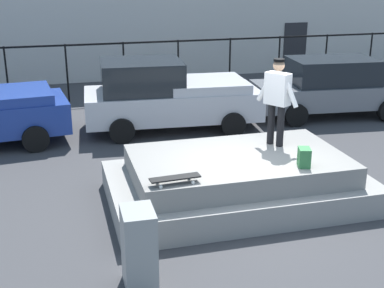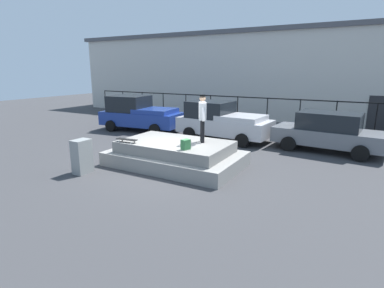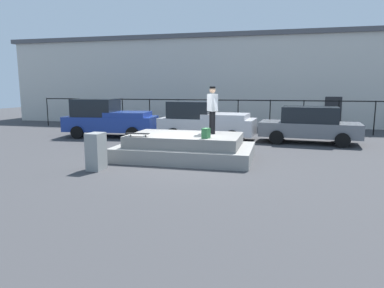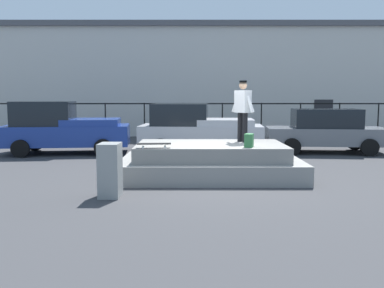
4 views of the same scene
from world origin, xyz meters
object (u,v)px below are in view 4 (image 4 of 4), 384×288
object	(u,v)px
backpack	(249,141)
car_blue_pickup_near	(62,128)
car_grey_sedan_far	(325,130)
skateboarder	(242,107)
car_silver_pickup_mid	(197,128)
utility_box	(110,170)
skateboard	(154,144)

from	to	relation	value
backpack	car_blue_pickup_near	bearing A→B (deg)	66.12
car_grey_sedan_far	skateboarder	bearing A→B (deg)	-129.82
skateboarder	car_silver_pickup_mid	size ratio (longest dim) A/B	0.36
backpack	utility_box	xyz separation A→B (m)	(-3.20, -1.52, -0.48)
skateboarder	utility_box	bearing A→B (deg)	-139.34
skateboarder	skateboard	xyz separation A→B (m)	(-2.35, -1.39, -0.89)
car_silver_pickup_mid	car_grey_sedan_far	world-z (taller)	car_silver_pickup_mid
car_blue_pickup_near	utility_box	distance (m)	7.68
skateboarder	car_blue_pickup_near	distance (m)	7.70
car_grey_sedan_far	car_silver_pickup_mid	bearing A→B (deg)	-179.05
skateboarder	car_grey_sedan_far	bearing A→B (deg)	50.18
car_grey_sedan_far	utility_box	bearing A→B (deg)	-133.78
car_silver_pickup_mid	car_grey_sedan_far	size ratio (longest dim) A/B	1.03
skateboard	utility_box	size ratio (longest dim) A/B	0.72
car_blue_pickup_near	utility_box	size ratio (longest dim) A/B	4.13
backpack	utility_box	world-z (taller)	backpack
car_blue_pickup_near	car_silver_pickup_mid	distance (m)	5.15
backpack	car_grey_sedan_far	bearing A→B (deg)	-16.38
backpack	utility_box	bearing A→B (deg)	132.10
car_silver_pickup_mid	utility_box	world-z (taller)	car_silver_pickup_mid
skateboard	car_silver_pickup_mid	size ratio (longest dim) A/B	0.18
car_silver_pickup_mid	utility_box	xyz separation A→B (m)	(-1.98, -7.16, -0.36)
skateboarder	car_silver_pickup_mid	distance (m)	4.68
skateboard	utility_box	distance (m)	1.64
car_blue_pickup_near	skateboarder	bearing A→B (deg)	-33.80
car_grey_sedan_far	skateboard	bearing A→B (deg)	-136.02
skateboarder	car_grey_sedan_far	distance (m)	5.96
skateboarder	car_blue_pickup_near	bearing A→B (deg)	146.20
car_grey_sedan_far	utility_box	size ratio (longest dim) A/B	3.95
skateboarder	skateboard	distance (m)	2.87
car_silver_pickup_mid	car_grey_sedan_far	distance (m)	4.96
skateboarder	car_silver_pickup_mid	bearing A→B (deg)	105.18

